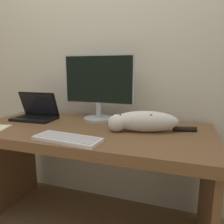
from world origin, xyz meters
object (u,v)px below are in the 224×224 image
object	(u,v)px
monitor	(99,87)
external_keyboard	(67,139)
laptop	(36,114)
cat	(142,121)

from	to	relation	value
monitor	external_keyboard	distance (m)	0.57
external_keyboard	monitor	bearing A→B (deg)	98.11
laptop	external_keyboard	distance (m)	0.62
laptop	external_keyboard	xyz separation A→B (m)	(0.50, -0.38, -0.03)
laptop	external_keyboard	bearing A→B (deg)	-39.11
laptop	cat	world-z (taller)	laptop
laptop	cat	bearing A→B (deg)	-6.29
cat	laptop	bearing A→B (deg)	162.00
laptop	external_keyboard	world-z (taller)	laptop
external_keyboard	cat	xyz separation A→B (m)	(0.35, 0.31, 0.06)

